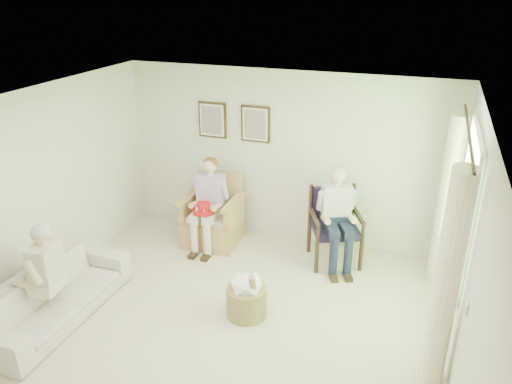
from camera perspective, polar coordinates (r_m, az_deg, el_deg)
floor at (r=5.89m, az=-5.06°, el=-16.68°), size 5.50×5.50×0.00m
back_wall at (r=7.52m, az=3.26°, el=3.99°), size 5.00×0.04×2.60m
left_wall at (r=6.54m, az=-25.88°, el=-1.44°), size 0.04×5.50×2.60m
right_wall at (r=4.79m, az=23.21°, el=-9.91°), size 0.04×5.50×2.60m
ceiling at (r=4.68m, az=-6.17°, el=8.63°), size 5.00×5.50×0.02m
window at (r=5.72m, az=22.90°, el=-1.13°), size 0.13×2.50×1.63m
curtain_left at (r=5.04m, az=20.92°, el=-9.81°), size 0.34×0.34×2.30m
curtain_right at (r=6.78m, az=20.99°, el=-1.12°), size 0.34×0.34×2.30m
framed_print_left at (r=7.73m, az=-5.02°, el=8.19°), size 0.45×0.05×0.55m
framed_print_right at (r=7.47m, az=-0.08°, el=7.76°), size 0.45×0.05×0.55m
wicker_armchair at (r=7.71m, az=-4.88°, el=-3.36°), size 0.81×0.81×1.04m
wood_armchair at (r=7.20m, az=9.22°, el=-3.45°), size 0.68×0.64×1.05m
sofa at (r=6.52m, az=-22.02°, el=-10.88°), size 2.05×0.80×0.60m
person_wicker at (r=7.41m, az=-5.43°, el=-0.63°), size 0.40×0.63×1.35m
person_dark at (r=6.94m, az=9.08°, el=-2.13°), size 0.40×0.63×1.41m
person_sofa at (r=6.23m, az=-23.32°, el=-8.24°), size 0.42×0.62×1.26m
red_hat at (r=7.27m, az=-6.02°, el=-1.91°), size 0.32×0.32×0.14m
hatbox at (r=6.09m, az=-1.07°, el=-11.71°), size 0.57×0.57×0.72m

